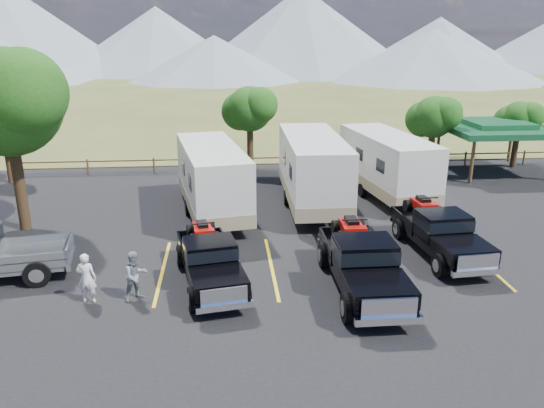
{
  "coord_description": "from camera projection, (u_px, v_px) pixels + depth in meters",
  "views": [
    {
      "loc": [
        -3.61,
        -13.95,
        8.31
      ],
      "look_at": [
        -1.73,
        6.76,
        1.6
      ],
      "focal_mm": 35.0,
      "sensor_mm": 36.0,
      "label": 1
    }
  ],
  "objects": [
    {
      "name": "rig_right",
      "position": [
        439.0,
        231.0,
        20.64
      ],
      "size": [
        2.39,
        5.96,
        1.95
      ],
      "rotation": [
        0.0,
        0.0,
        0.07
      ],
      "color": "black",
      "rests_on": "asphalt_lot"
    },
    {
      "name": "tree_nw_small",
      "position": [
        4.0,
        136.0,
        29.97
      ],
      "size": [
        2.59,
        2.43,
        3.85
      ],
      "color": "black",
      "rests_on": "ground"
    },
    {
      "name": "asphalt_lot",
      "position": [
        330.0,
        277.0,
        18.92
      ],
      "size": [
        44.0,
        34.0,
        0.04
      ],
      "primitive_type": "cube",
      "color": "black",
      "rests_on": "ground"
    },
    {
      "name": "tree_north",
      "position": [
        249.0,
        109.0,
        32.75
      ],
      "size": [
        3.46,
        3.24,
        5.25
      ],
      "color": "black",
      "rests_on": "ground"
    },
    {
      "name": "tree_ne_a",
      "position": [
        433.0,
        117.0,
        31.92
      ],
      "size": [
        3.11,
        2.92,
        4.76
      ],
      "color": "black",
      "rests_on": "ground"
    },
    {
      "name": "stall_lines",
      "position": [
        325.0,
        265.0,
        19.86
      ],
      "size": [
        12.12,
        5.5,
        0.01
      ],
      "color": "yellow",
      "rests_on": "asphalt_lot"
    },
    {
      "name": "trailer_center",
      "position": [
        313.0,
        171.0,
        25.99
      ],
      "size": [
        2.79,
        10.15,
        3.53
      ],
      "rotation": [
        0.0,
        0.0,
        -0.02
      ],
      "color": "silver",
      "rests_on": "asphalt_lot"
    },
    {
      "name": "mountain_range",
      "position": [
        203.0,
        35.0,
        113.44
      ],
      "size": [
        209.0,
        71.0,
        20.0
      ],
      "color": "gray",
      "rests_on": "ground"
    },
    {
      "name": "trailer_right",
      "position": [
        386.0,
        165.0,
        27.59
      ],
      "size": [
        3.48,
        9.56,
        3.31
      ],
      "rotation": [
        0.0,
        0.0,
        0.14
      ],
      "color": "silver",
      "rests_on": "asphalt_lot"
    },
    {
      "name": "tree_ne_b",
      "position": [
        519.0,
        119.0,
        33.49
      ],
      "size": [
        2.77,
        2.59,
        4.27
      ],
      "color": "black",
      "rests_on": "ground"
    },
    {
      "name": "ground",
      "position": [
        349.0,
        320.0,
        16.09
      ],
      "size": [
        320.0,
        320.0,
        0.0
      ],
      "primitive_type": "plane",
      "color": "#4A5624",
      "rests_on": "ground"
    },
    {
      "name": "rail_fence",
      "position": [
        314.0,
        161.0,
        33.61
      ],
      "size": [
        36.12,
        0.12,
        1.0
      ],
      "color": "#503722",
      "rests_on": "ground"
    },
    {
      "name": "person_b",
      "position": [
        136.0,
        276.0,
        17.05
      ],
      "size": [
        1.03,
        0.99,
        1.67
      ],
      "primitive_type": "imported",
      "rotation": [
        0.0,
        0.0,
        0.62
      ],
      "color": "gray",
      "rests_on": "asphalt_lot"
    },
    {
      "name": "person_a",
      "position": [
        86.0,
        278.0,
        16.87
      ],
      "size": [
        0.64,
        0.44,
        1.69
      ],
      "primitive_type": "imported",
      "rotation": [
        0.0,
        0.0,
        3.08
      ],
      "color": "white",
      "rests_on": "asphalt_lot"
    },
    {
      "name": "trailer_left",
      "position": [
        212.0,
        180.0,
        24.81
      ],
      "size": [
        3.74,
        9.6,
        3.32
      ],
      "rotation": [
        0.0,
        0.0,
        0.17
      ],
      "color": "silver",
      "rests_on": "asphalt_lot"
    },
    {
      "name": "rig_center",
      "position": [
        362.0,
        261.0,
        17.74
      ],
      "size": [
        2.2,
        6.2,
        2.07
      ],
      "rotation": [
        0.0,
        0.0,
        -0.0
      ],
      "color": "black",
      "rests_on": "asphalt_lot"
    },
    {
      "name": "rig_left",
      "position": [
        209.0,
        259.0,
        18.21
      ],
      "size": [
        2.69,
        5.7,
        1.83
      ],
      "rotation": [
        0.0,
        0.0,
        0.18
      ],
      "color": "black",
      "rests_on": "asphalt_lot"
    },
    {
      "name": "pavilion",
      "position": [
        496.0,
        128.0,
        32.46
      ],
      "size": [
        6.2,
        6.2,
        3.22
      ],
      "color": "#503722",
      "rests_on": "ground"
    },
    {
      "name": "tree_big_nw",
      "position": [
        6.0,
        102.0,
        21.84
      ],
      "size": [
        5.54,
        5.18,
        7.84
      ],
      "color": "black",
      "rests_on": "ground"
    }
  ]
}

